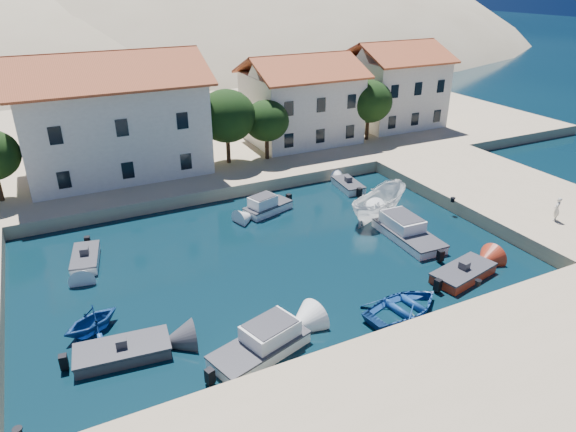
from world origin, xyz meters
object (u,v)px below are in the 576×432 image
object	(u,v)px
cabin_cruiser_east	(408,233)
building_mid	(301,98)
cabin_cruiser_south	(260,346)
pedestrian	(557,209)
building_left	(112,112)
building_right	(394,83)
rowboat_south	(403,312)
boat_east	(377,217)

from	to	relation	value
cabin_cruiser_east	building_mid	bearing A→B (deg)	-5.21
cabin_cruiser_south	pedestrian	distance (m)	23.12
building_left	pedestrian	distance (m)	34.32
building_right	cabin_cruiser_east	bearing A→B (deg)	-124.02
building_right	cabin_cruiser_east	distance (m)	26.78
cabin_cruiser_south	rowboat_south	bearing A→B (deg)	-19.58
building_mid	building_left	bearing A→B (deg)	-176.82
building_left	pedestrian	size ratio (longest dim) A/B	8.87
cabin_cruiser_south	pedestrian	bearing A→B (deg)	-10.89
building_right	cabin_cruiser_south	xyz separation A→B (m)	(-28.25, -27.96, -5.00)
building_mid	pedestrian	world-z (taller)	building_mid
rowboat_south	cabin_cruiser_east	size ratio (longest dim) A/B	0.82
cabin_cruiser_south	rowboat_south	world-z (taller)	cabin_cruiser_south
building_left	building_mid	world-z (taller)	building_left
building_left	boat_east	bearing A→B (deg)	-45.77
building_mid	cabin_cruiser_east	distance (m)	21.51
building_left	cabin_cruiser_south	xyz separation A→B (m)	(1.75, -25.96, -5.46)
rowboat_south	cabin_cruiser_south	bearing A→B (deg)	79.68
cabin_cruiser_east	pedestrian	xyz separation A→B (m)	(9.42, -3.67, 1.35)
cabin_cruiser_south	building_right	bearing A→B (deg)	27.62
cabin_cruiser_south	boat_east	distance (m)	17.04
building_left	building_right	distance (m)	30.07
building_mid	cabin_cruiser_east	world-z (taller)	building_mid
cabin_cruiser_south	building_left	bearing A→B (deg)	76.77
boat_east	pedestrian	size ratio (longest dim) A/B	3.57
building_right	boat_east	distance (m)	23.70
building_mid	building_right	distance (m)	12.04
rowboat_south	cabin_cruiser_east	xyz separation A→B (m)	(5.46, 6.51, 0.48)
building_left	cabin_cruiser_east	distance (m)	25.61
building_left	cabin_cruiser_south	distance (m)	26.59
building_right	pedestrian	distance (m)	26.27
building_right	cabin_cruiser_east	xyz separation A→B (m)	(-14.72, -21.81, -5.00)
building_right	rowboat_south	size ratio (longest dim) A/B	2.02
building_mid	cabin_cruiser_east	xyz separation A→B (m)	(-2.72, -20.81, -4.75)
building_mid	pedestrian	distance (m)	25.60
building_right	cabin_cruiser_east	world-z (taller)	building_right
building_mid	cabin_cruiser_south	xyz separation A→B (m)	(-16.25, -26.96, -4.75)
building_right	building_left	bearing A→B (deg)	-176.19
building_mid	building_right	xyz separation A→B (m)	(12.00, 1.00, 0.25)
building_left	cabin_cruiser_east	bearing A→B (deg)	-52.35
rowboat_south	pedestrian	size ratio (longest dim) A/B	2.82
cabin_cruiser_east	boat_east	world-z (taller)	cabin_cruiser_east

